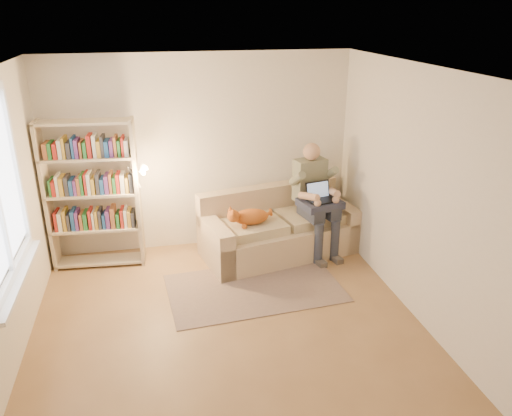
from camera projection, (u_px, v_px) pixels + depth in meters
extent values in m
plane|color=olive|center=(231.00, 337.00, 5.05)|extent=(4.50, 4.50, 0.00)
cube|color=white|center=(226.00, 73.00, 4.08)|extent=(4.00, 4.50, 0.02)
cube|color=silver|center=(427.00, 202.00, 4.96)|extent=(0.02, 4.50, 2.60)
cube|color=silver|center=(201.00, 154.00, 6.60)|extent=(4.00, 0.02, 2.60)
cube|color=silver|center=(301.00, 391.00, 2.52)|extent=(4.00, 0.02, 2.60)
cube|color=white|center=(13.00, 273.00, 4.52)|extent=(0.05, 1.50, 0.08)
cube|color=white|center=(19.00, 278.00, 4.55)|extent=(0.12, 1.52, 0.04)
cube|color=beige|center=(279.00, 239.00, 6.70)|extent=(2.17, 1.31, 0.42)
cube|color=beige|center=(268.00, 200.00, 6.83)|extent=(2.02, 0.62, 0.44)
cube|color=beige|center=(215.00, 245.00, 6.31)|extent=(0.39, 0.93, 0.61)
cube|color=beige|center=(337.00, 221.00, 7.01)|extent=(0.39, 0.93, 0.61)
cube|color=beige|center=(250.00, 227.00, 6.38)|extent=(0.97, 0.77, 0.12)
cube|color=beige|center=(312.00, 216.00, 6.73)|extent=(0.97, 0.77, 0.12)
cube|color=gray|center=(310.00, 180.00, 6.61)|extent=(0.45, 0.31, 0.57)
sphere|color=tan|center=(312.00, 152.00, 6.45)|extent=(0.23, 0.23, 0.23)
cube|color=#2F3441|center=(311.00, 212.00, 6.46)|extent=(0.26, 0.49, 0.17)
cube|color=#2F3441|center=(327.00, 209.00, 6.56)|extent=(0.26, 0.49, 0.17)
cylinder|color=#2F3441|center=(318.00, 243.00, 6.40)|extent=(0.12, 0.12, 0.57)
cylinder|color=#2F3441|center=(335.00, 240.00, 6.50)|extent=(0.12, 0.12, 0.57)
ellipsoid|color=orange|center=(251.00, 217.00, 6.29)|extent=(0.49, 0.32, 0.20)
sphere|color=orange|center=(233.00, 216.00, 6.14)|extent=(0.16, 0.16, 0.16)
cylinder|color=orange|center=(266.00, 215.00, 6.44)|extent=(0.22, 0.09, 0.06)
cube|color=#272D45|center=(321.00, 203.00, 6.46)|extent=(0.59, 0.52, 0.09)
cube|color=black|center=(323.00, 200.00, 6.40)|extent=(0.38, 0.30, 0.02)
cube|color=black|center=(318.00, 190.00, 6.46)|extent=(0.35, 0.13, 0.22)
plane|color=#8CA5CC|center=(318.00, 190.00, 6.46)|extent=(0.32, 0.13, 0.30)
cube|color=#C5B595|center=(47.00, 198.00, 6.07)|extent=(0.06, 0.29, 1.89)
cube|color=#C5B595|center=(138.00, 193.00, 6.21)|extent=(0.06, 0.29, 1.89)
cube|color=#C5B595|center=(101.00, 260.00, 6.48)|extent=(1.14, 0.37, 0.03)
cube|color=#C5B595|center=(97.00, 228.00, 6.30)|extent=(1.14, 0.37, 0.03)
cube|color=#C5B595|center=(93.00, 194.00, 6.13)|extent=(1.14, 0.37, 0.03)
cube|color=#C5B595|center=(88.00, 158.00, 5.96)|extent=(1.14, 0.37, 0.03)
cube|color=#C5B595|center=(83.00, 122.00, 5.80)|extent=(1.14, 0.37, 0.03)
cube|color=gold|center=(96.00, 218.00, 6.26)|extent=(0.98, 0.30, 0.23)
cube|color=#333338|center=(91.00, 184.00, 6.08)|extent=(0.98, 0.30, 0.23)
cube|color=#1E4C8C|center=(87.00, 147.00, 5.91)|extent=(0.98, 0.30, 0.23)
cylinder|color=silver|center=(131.00, 189.00, 6.18)|extent=(0.10, 0.10, 0.04)
cone|color=silver|center=(141.00, 170.00, 5.98)|extent=(0.13, 0.16, 0.16)
cube|color=#816A5E|center=(255.00, 288.00, 5.92)|extent=(2.09, 1.33, 0.01)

